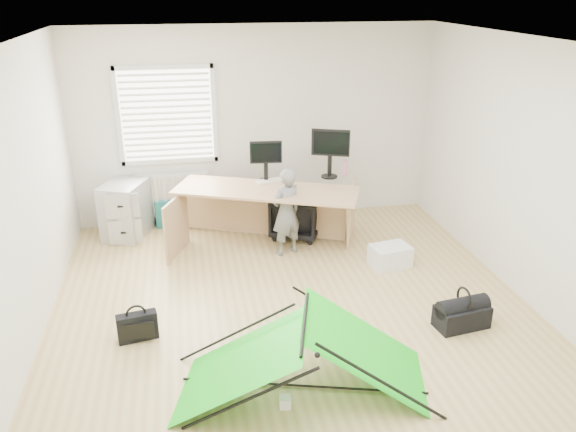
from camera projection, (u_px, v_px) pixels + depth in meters
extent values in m
plane|color=tan|center=(295.00, 315.00, 5.81)|extent=(5.50, 5.50, 0.00)
cube|color=silver|center=(256.00, 126.00, 7.78)|extent=(5.00, 0.02, 2.70)
cube|color=silver|center=(167.00, 116.00, 7.46)|extent=(1.20, 0.06, 1.20)
cube|color=silver|center=(173.00, 194.00, 7.85)|extent=(1.00, 0.12, 0.60)
cube|color=tan|center=(266.00, 218.00, 7.19)|extent=(2.41, 1.57, 0.79)
cube|color=#AFB1B5|center=(126.00, 210.00, 7.50)|extent=(0.69, 0.78, 0.75)
cube|color=black|center=(266.00, 166.00, 7.26)|extent=(0.42, 0.13, 0.39)
cube|color=black|center=(330.00, 160.00, 7.39)|extent=(0.50, 0.29, 0.48)
cube|color=beige|center=(273.00, 180.00, 7.32)|extent=(0.46, 0.23, 0.02)
cylinder|color=#D1758E|center=(345.00, 168.00, 7.50)|extent=(0.08, 0.08, 0.22)
imported|color=black|center=(297.00, 215.00, 7.54)|extent=(0.83, 0.84, 0.58)
imported|color=slate|center=(286.00, 212.00, 6.93)|extent=(0.49, 0.42, 1.12)
cube|color=white|center=(390.00, 256.00, 6.79)|extent=(0.51, 0.39, 0.26)
cube|color=teal|center=(167.00, 213.00, 7.88)|extent=(0.34, 0.19, 0.39)
cube|color=black|center=(137.00, 327.00, 5.36)|extent=(0.39, 0.18, 0.28)
cube|color=silver|center=(285.00, 402.00, 4.54)|extent=(0.10, 0.10, 0.09)
cube|color=black|center=(462.00, 316.00, 5.58)|extent=(0.56, 0.34, 0.23)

